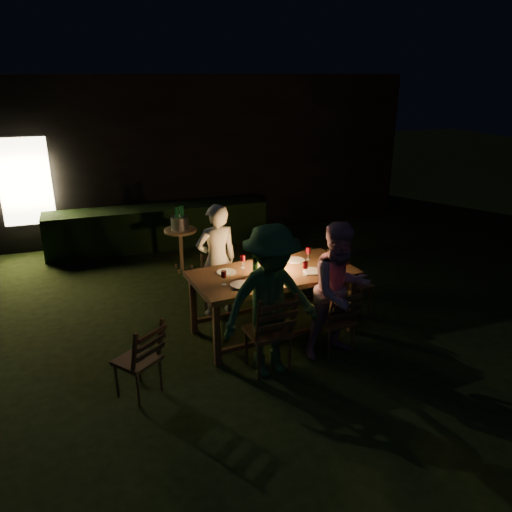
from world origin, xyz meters
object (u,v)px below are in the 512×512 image
object	(u,v)px
person_opp_left	(271,302)
person_house_side	(217,261)
ice_bucket	(180,223)
lantern	(275,258)
chair_end	(350,293)
chair_far_left	(219,297)
chair_far_right	(282,285)
bottle_table	(255,264)
bottle_bucket_b	(182,219)
chair_near_left	(269,345)
chair_near_right	(335,331)
bottle_bucket_a	(177,221)
dining_table	(273,278)
side_table	(180,234)
chair_spare	(140,372)
person_opp_right	(340,291)

from	to	relation	value
person_opp_left	person_house_side	bearing A→B (deg)	90.00
ice_bucket	lantern	bearing A→B (deg)	-73.51
chair_end	lantern	distance (m)	1.37
chair_far_left	chair_far_right	size ratio (longest dim) A/B	1.00
bottle_table	bottle_bucket_b	size ratio (longest dim) A/B	0.88
chair_near_left	ice_bucket	distance (m)	3.45
chair_far_right	chair_end	bearing A→B (deg)	133.08
person_house_side	person_opp_left	size ratio (longest dim) A/B	0.91
lantern	bottle_table	xyz separation A→B (m)	(-0.29, -0.08, -0.02)
lantern	chair_near_left	bearing A→B (deg)	-114.92
chair_near_right	person_opp_left	world-z (taller)	person_opp_left
bottle_table	bottle_bucket_a	xyz separation A→B (m)	(-0.50, 2.56, -0.10)
ice_bucket	person_house_side	bearing A→B (deg)	-84.86
dining_table	chair_far_right	distance (m)	1.07
bottle_bucket_a	person_house_side	bearing A→B (deg)	-83.15
person_opp_left	side_table	xyz separation A→B (m)	(-0.35, 3.44, -0.23)
chair_far_right	lantern	xyz separation A→B (m)	(-0.42, -0.77, 0.74)
chair_near_left	chair_far_right	world-z (taller)	chair_near_left
side_table	ice_bucket	size ratio (longest dim) A/B	2.47
person_opp_left	lantern	size ratio (longest dim) A/B	5.02
lantern	bottle_bucket_a	distance (m)	2.61
dining_table	chair_spare	bearing A→B (deg)	-161.95
chair_near_left	person_house_side	xyz separation A→B (m)	(-0.18, 1.58, 0.48)
chair_near_right	bottle_table	bearing A→B (deg)	132.93
chair_far_left	bottle_table	xyz separation A→B (m)	(0.28, -0.74, 0.72)
chair_near_right	lantern	world-z (taller)	lantern
person_house_side	bottle_bucket_a	bearing A→B (deg)	-89.57
chair_far_left	bottle_table	bearing A→B (deg)	110.13
chair_spare	person_opp_left	world-z (taller)	person_opp_left
person_opp_right	bottle_bucket_a	distance (m)	3.54
chair_end	ice_bucket	xyz separation A→B (m)	(-1.92, 2.44, 0.54)
person_house_side	bottle_table	xyz separation A→B (m)	(0.29, -0.79, 0.20)
person_opp_right	ice_bucket	world-z (taller)	person_opp_right
chair_near_right	chair_far_left	bearing A→B (deg)	120.91
chair_spare	lantern	xyz separation A→B (m)	(1.85, 0.88, 0.74)
chair_far_left	bottle_bucket_b	size ratio (longest dim) A/B	2.83
chair_end	person_house_side	bearing A→B (deg)	-111.93
person_opp_left	lantern	bearing A→B (deg)	60.11
person_opp_left	chair_end	bearing A→B (deg)	26.08
chair_spare	side_table	world-z (taller)	chair_spare
chair_far_right	ice_bucket	bearing A→B (deg)	-61.21
chair_far_right	lantern	size ratio (longest dim) A/B	2.58
bottle_bucket_b	chair_near_right	bearing A→B (deg)	-70.41
dining_table	chair_near_right	size ratio (longest dim) A/B	2.33
dining_table	chair_far_left	world-z (taller)	chair_far_left
person_house_side	side_table	world-z (taller)	person_house_side
chair_end	chair_spare	world-z (taller)	chair_end
chair_end	ice_bucket	bearing A→B (deg)	-144.08
person_opp_left	dining_table	bearing A→B (deg)	61.24
chair_far_right	bottle_bucket_b	size ratio (longest dim) A/B	2.82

